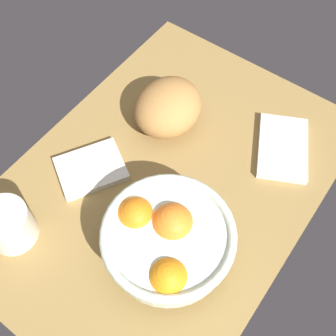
% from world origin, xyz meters
% --- Properties ---
extents(ground_plane, '(0.76, 0.55, 0.03)m').
position_xyz_m(ground_plane, '(0.00, 0.00, -0.01)').
color(ground_plane, olive).
extents(fruit_bowl, '(0.23, 0.23, 0.11)m').
position_xyz_m(fruit_bowl, '(0.12, 0.09, 0.06)').
color(fruit_bowl, silver).
rests_on(fruit_bowl, ground).
extents(bread_loaf, '(0.16, 0.14, 0.10)m').
position_xyz_m(bread_loaf, '(-0.12, -0.08, 0.05)').
color(bread_loaf, '#B07A3F').
rests_on(bread_loaf, ground).
extents(napkin_folded, '(0.18, 0.16, 0.01)m').
position_xyz_m(napkin_folded, '(-0.20, 0.15, 0.01)').
color(napkin_folded, silver).
rests_on(napkin_folded, ground).
extents(napkin_spare, '(0.16, 0.15, 0.02)m').
position_xyz_m(napkin_spare, '(0.07, -0.13, 0.01)').
color(napkin_spare, silver).
rests_on(napkin_spare, ground).
extents(mug, '(0.09, 0.13, 0.08)m').
position_xyz_m(mug, '(0.26, -0.16, 0.04)').
color(mug, silver).
rests_on(mug, ground).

